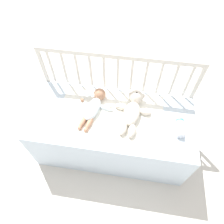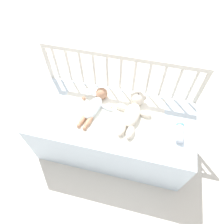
# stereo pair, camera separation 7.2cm
# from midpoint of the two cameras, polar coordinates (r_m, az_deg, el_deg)

# --- Properties ---
(ground_plane) EXTENTS (12.00, 12.00, 0.00)m
(ground_plane) POSITION_cam_midpoint_polar(r_m,az_deg,el_deg) (2.03, 0.96, -9.57)
(ground_plane) COLOR silver
(crib_mattress) EXTENTS (1.32, 0.60, 0.51)m
(crib_mattress) POSITION_cam_midpoint_polar(r_m,az_deg,el_deg) (1.80, 1.07, -6.07)
(crib_mattress) COLOR silver
(crib_mattress) RESTS_ON ground_plane
(crib_rail) EXTENTS (1.32, 0.04, 0.88)m
(crib_rail) POSITION_cam_midpoint_polar(r_m,az_deg,el_deg) (1.70, 3.70, 9.44)
(crib_rail) COLOR beige
(crib_rail) RESTS_ON ground_plane
(blanket) EXTENTS (0.83, 0.51, 0.01)m
(blanket) POSITION_cam_midpoint_polar(r_m,az_deg,el_deg) (1.60, 0.92, -0.83)
(blanket) COLOR white
(blanket) RESTS_ON crib_mattress
(teddy_bear) EXTENTS (0.30, 0.43, 0.12)m
(teddy_bear) POSITION_cam_midpoint_polar(r_m,az_deg,el_deg) (1.58, 7.38, 0.34)
(teddy_bear) COLOR silver
(teddy_bear) RESTS_ON crib_mattress
(baby) EXTENTS (0.29, 0.40, 0.10)m
(baby) POSITION_cam_midpoint_polar(r_m,az_deg,el_deg) (1.61, -3.59, 2.11)
(baby) COLOR white
(baby) RESTS_ON crib_mattress
(baby_bottle) EXTENTS (0.06, 0.18, 0.06)m
(baby_bottle) POSITION_cam_midpoint_polar(r_m,az_deg,el_deg) (1.58, 20.05, -5.21)
(baby_bottle) COLOR white
(baby_bottle) RESTS_ON crib_mattress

